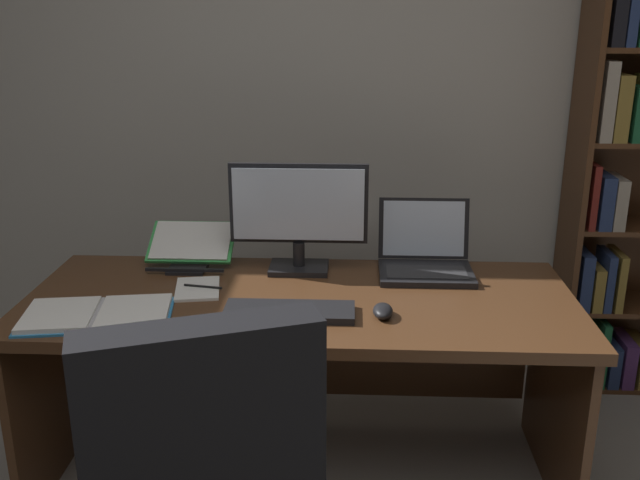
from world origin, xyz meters
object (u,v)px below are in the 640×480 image
Objects in this scene: monitor at (299,217)px; computer_mouse at (383,311)px; keyboard at (289,311)px; open_binder at (97,314)px; desk at (302,335)px; notepad at (197,289)px; laptop at (425,258)px; pen at (203,286)px; reading_stand_with_book at (191,246)px.

monitor reaches higher than computer_mouse.
open_binder is (-0.61, -0.05, -0.00)m from keyboard.
notepad is (-0.36, -0.04, 0.19)m from desk.
laptop is at bearing 67.75° from computer_mouse.
desk is 3.76× the size of open_binder.
open_binder is (-0.61, -0.47, -0.20)m from monitor.
pen is (0.02, 0.00, 0.01)m from notepad.
desk is at bearing 6.18° from notepad.
computer_mouse is at bearing -17.04° from notepad.
desk is 0.41m from notepad.
keyboard is at bearing -90.00° from monitor.
desk is 4.48× the size of keyboard.
monitor is 1.02× the size of open_binder.
computer_mouse is at bearing 0.00° from keyboard.
reading_stand_with_book is 0.65× the size of open_binder.
keyboard is 0.61m from open_binder.
pen is at bearing 0.00° from notepad.
computer_mouse reaches higher than pen.
reading_stand_with_book reaches higher than computer_mouse.
reading_stand_with_book is at bearing 172.93° from monitor.
monitor is 2.43× the size of notepad.
open_binder reaches higher than pen.
open_binder is at bearing -110.25° from reading_stand_with_book.
laptop is (0.47, 0.01, -0.15)m from monitor.
pen is (-0.79, -0.22, -0.04)m from laptop.
laptop reaches higher than pen.
notepad is 0.02m from pen.
computer_mouse is at bearing -5.51° from open_binder.
keyboard is 4.04× the size of computer_mouse.
reading_stand_with_book reaches higher than keyboard.
open_binder is (-0.19, -0.52, -0.06)m from reading_stand_with_book.
monitor reaches higher than open_binder.
monitor is at bearing 90.00° from keyboard.
laptop is 3.30× the size of computer_mouse.
desk is at bearing -27.58° from reading_stand_with_book.
desk is 5.77× the size of reading_stand_with_book.
computer_mouse is 0.91m from open_binder.
monitor is (-0.02, 0.18, 0.39)m from desk.
computer_mouse is at bearing -112.25° from laptop.
reading_stand_with_book is 2.33× the size of pen.
reading_stand_with_book is at bearing 147.02° from computer_mouse.
desk is 13.44× the size of pen.
desk is at bearing 84.45° from keyboard.
pen is at bearing 148.53° from keyboard.
open_binder is at bearing -175.33° from keyboard.
computer_mouse is (0.30, 0.00, 0.01)m from keyboard.
monitor is at bearing 34.29° from pen.
computer_mouse is (0.28, -0.24, 0.20)m from desk.
monitor is at bearing 97.28° from desk.
desk is 0.42m from computer_mouse.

